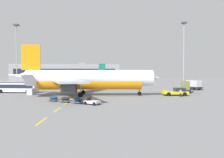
{
  "coord_description": "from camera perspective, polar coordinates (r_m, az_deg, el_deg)",
  "views": [
    {
      "loc": [
        24.99,
        -27.01,
        5.15
      ],
      "look_at": [
        26.86,
        28.14,
        3.86
      ],
      "focal_mm": 31.94,
      "sensor_mm": 36.0,
      "label": 1
    }
  ],
  "objects": [
    {
      "name": "ground",
      "position": [
        68.86,
        10.67,
        -2.97
      ],
      "size": [
        400.0,
        400.0,
        0.0
      ],
      "primitive_type": "plane",
      "color": "slate"
    },
    {
      "name": "apron_paint_markings",
      "position": [
        64.85,
        -8.14,
        -3.23
      ],
      "size": [
        8.0,
        94.52,
        0.01
      ],
      "color": "yellow",
      "rests_on": "ground"
    },
    {
      "name": "airliner_foreground",
      "position": [
        48.11,
        -6.94,
        -0.1
      ],
      "size": [
        34.66,
        34.63,
        12.2
      ],
      "color": "white",
      "rests_on": "ground"
    },
    {
      "name": "pushback_tug",
      "position": [
        51.14,
        17.79,
        -3.49
      ],
      "size": [
        6.06,
        3.3,
        2.08
      ],
      "color": "yellow",
      "rests_on": "ground"
    },
    {
      "name": "airliner_mid_left",
      "position": [
        119.28,
        -8.03,
        0.6
      ],
      "size": [
        30.33,
        28.62,
        11.23
      ],
      "color": "white",
      "rests_on": "ground"
    },
    {
      "name": "apron_shuttle_bus",
      "position": [
        61.87,
        -25.79,
        -1.95
      ],
      "size": [
        12.26,
        4.17,
        3.0
      ],
      "color": "silver",
      "rests_on": "ground"
    },
    {
      "name": "catering_truck",
      "position": [
        60.46,
        20.29,
        -2.07
      ],
      "size": [
        4.97,
        7.38,
        3.14
      ],
      "color": "black",
      "rests_on": "ground"
    },
    {
      "name": "fuel_service_truck",
      "position": [
        72.46,
        21.94,
        -1.53
      ],
      "size": [
        4.75,
        7.4,
        3.14
      ],
      "color": "black",
      "rests_on": "ground"
    },
    {
      "name": "baggage_train",
      "position": [
        37.07,
        -11.51,
        -5.84
      ],
      "size": [
        10.65,
        7.32,
        1.14
      ],
      "color": "silver",
      "rests_on": "ground"
    },
    {
      "name": "ground_crew_worker",
      "position": [
        48.04,
        19.04,
        -3.75
      ],
      "size": [
        0.63,
        0.36,
        1.67
      ],
      "color": "#191E38",
      "rests_on": "ground"
    },
    {
      "name": "uld_cargo_container",
      "position": [
        54.35,
        -22.13,
        -3.35
      ],
      "size": [
        1.96,
        1.93,
        1.6
      ],
      "color": "#B7BCC6",
      "rests_on": "ground"
    },
    {
      "name": "apron_light_mast_near",
      "position": [
        84.96,
        -25.66,
        7.94
      ],
      "size": [
        1.8,
        1.8,
        24.21
      ],
      "color": "slate",
      "rests_on": "ground"
    },
    {
      "name": "apron_light_mast_far",
      "position": [
        80.91,
        19.9,
        8.58
      ],
      "size": [
        1.8,
        1.8,
        24.85
      ],
      "color": "slate",
      "rests_on": "ground"
    },
    {
      "name": "terminal_satellite",
      "position": [
        163.25,
        -12.59,
        1.75
      ],
      "size": [
        81.2,
        24.61,
        14.41
      ],
      "color": "gray",
      "rests_on": "ground"
    }
  ]
}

